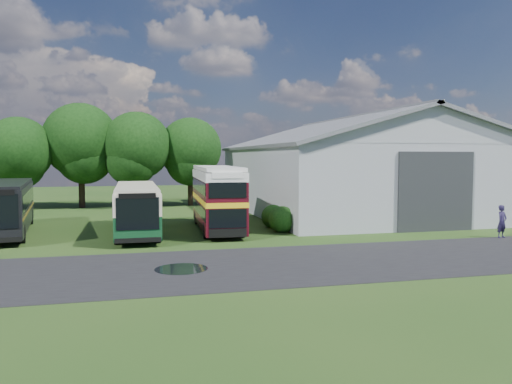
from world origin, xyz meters
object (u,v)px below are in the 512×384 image
object	(u,v)px
storage_shed	(353,163)
visitor_a	(502,222)
bus_dark_single	(5,206)
bus_green_single	(137,208)
bus_maroon_double	(217,199)

from	to	relation	value
storage_shed	visitor_a	bearing A→B (deg)	-81.90
bus_dark_single	bus_green_single	bearing A→B (deg)	-20.33
bus_green_single	bus_dark_single	world-z (taller)	bus_dark_single
bus_green_single	bus_dark_single	xyz separation A→B (m)	(-7.76, 1.76, 0.10)
bus_green_single	visitor_a	world-z (taller)	bus_green_single
bus_green_single	visitor_a	bearing A→B (deg)	-18.90
bus_dark_single	visitor_a	world-z (taller)	bus_dark_single
bus_green_single	bus_maroon_double	world-z (taller)	bus_maroon_double
bus_green_single	bus_maroon_double	size ratio (longest dim) A/B	1.12
bus_green_single	storage_shed	bearing A→B (deg)	24.63
bus_green_single	bus_dark_single	distance (m)	7.95
bus_maroon_double	visitor_a	size ratio (longest dim) A/B	5.07
bus_dark_single	visitor_a	xyz separation A→B (m)	(28.13, -8.68, -0.74)
visitor_a	bus_green_single	bearing A→B (deg)	143.92
storage_shed	bus_dark_single	xyz separation A→B (m)	(-25.96, -6.65, -2.49)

